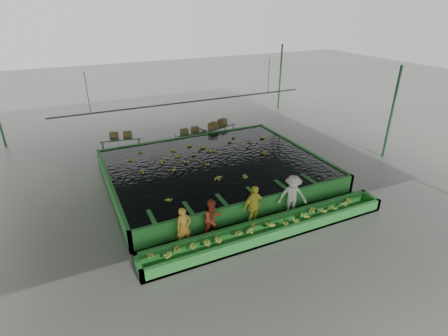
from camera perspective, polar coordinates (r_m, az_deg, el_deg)
name	(u,v)px	position (r m, az deg, el deg)	size (l,w,h in m)	color
ground	(229,192)	(16.04, 0.76, -3.92)	(80.00, 80.00, 0.00)	slate
shed_roof	(229,82)	(14.27, 0.88, 13.85)	(20.00, 22.00, 0.04)	gray
shed_posts	(229,141)	(14.97, 0.82, 4.44)	(20.00, 22.00, 5.00)	#265E37
flotation_tank	(215,170)	(17.04, -1.44, -0.36)	(10.00, 8.00, 0.90)	#277F2E
tank_water	(215,163)	(16.87, -1.45, 0.86)	(9.70, 7.70, 0.00)	black
sorting_trough	(271,229)	(13.27, 7.70, -9.86)	(10.00, 1.00, 0.50)	#277F2E
cableway_rail	(188,102)	(19.22, -5.84, 10.67)	(0.08, 0.08, 14.00)	#59605B
rail_hanger_left	(87,93)	(18.00, -21.41, 11.34)	(0.04, 0.04, 2.00)	#59605B
rail_hanger_right	(269,76)	(21.15, 7.30, 14.74)	(0.04, 0.04, 2.00)	#59605B
worker_a	(184,227)	(12.45, -6.56, -9.60)	(0.55, 0.36, 1.51)	gold
worker_b	(213,219)	(12.75, -1.85, -8.33)	(0.77, 0.60, 1.57)	#AB4021
worker_c	(254,206)	(13.35, 4.88, -6.28)	(1.02, 0.42, 1.74)	yellow
worker_d	(292,196)	(14.20, 11.10, -4.49)	(1.16, 0.67, 1.79)	beige
packing_table_left	(121,146)	(20.70, -16.42, 3.54)	(2.20, 0.88, 1.00)	#59605B
packing_table_mid	(191,139)	(21.19, -5.47, 4.77)	(1.84, 0.73, 0.84)	#59605B
packing_table_right	(218,133)	(21.79, -1.03, 5.69)	(2.18, 0.87, 0.99)	#59605B
box_stack_left	(121,137)	(20.63, -16.48, 4.95)	(1.20, 0.33, 0.26)	brown
box_stack_mid	(190,132)	(21.08, -5.62, 5.86)	(1.16, 0.32, 0.25)	brown
box_stack_right	(218,126)	(21.57, -1.01, 6.88)	(1.44, 0.40, 0.31)	brown
floating_bananas	(209,157)	(17.54, -2.51, 1.85)	(8.63, 5.89, 0.12)	#90A831
trough_bananas	(271,226)	(13.19, 7.73, -9.33)	(8.92, 0.59, 0.12)	#90A831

